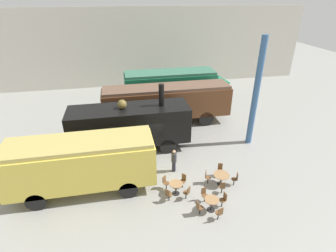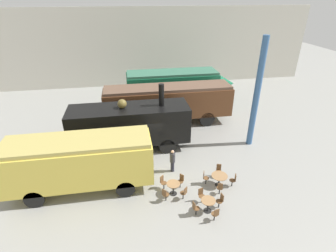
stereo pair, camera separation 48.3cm
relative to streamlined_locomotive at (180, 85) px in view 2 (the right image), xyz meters
The scene contains 23 objects.
ground_plane 10.08m from the streamlined_locomotive, 116.18° to the right, with size 80.00×80.00×0.00m, color gray.
backdrop_wall 8.68m from the streamlined_locomotive, 121.65° to the left, with size 44.00×0.15×9.00m.
streamlined_locomotive is the anchor object (origin of this frame).
passenger_coach_wooden 4.69m from the streamlined_locomotive, 114.59° to the right, with size 10.79×2.41×3.44m.
steam_locomotive 9.48m from the streamlined_locomotive, 124.25° to the right, with size 8.44×2.57×4.84m.
passenger_coach_vintage 14.52m from the streamlined_locomotive, 124.87° to the right, with size 8.10×2.56×3.30m.
cafe_table_near 13.77m from the streamlined_locomotive, 103.41° to the right, with size 0.78×0.78×0.74m.
cafe_table_mid 13.10m from the streamlined_locomotive, 91.39° to the right, with size 0.96×0.96×0.71m.
cafe_table_far 15.09m from the streamlined_locomotive, 96.16° to the right, with size 0.78×0.78×0.75m.
cafe_chair_0 13.37m from the streamlined_locomotive, 106.14° to the right, with size 0.40×0.40×0.87m.
cafe_chair_1 14.41m from the streamlined_locomotive, 105.09° to the right, with size 0.40×0.40×0.87m.
cafe_chair_2 14.21m from the streamlined_locomotive, 100.83° to the right, with size 0.40×0.40×0.87m.
cafe_chair_3 13.15m from the streamlined_locomotive, 101.56° to the right, with size 0.40×0.40×0.87m.
cafe_chair_4 13.93m from the streamlined_locomotive, 92.34° to the right, with size 0.37×0.39×0.87m.
cafe_chair_5 13.36m from the streamlined_locomotive, 87.84° to the right, with size 0.39×0.37×0.87m.
cafe_chair_6 12.29m from the streamlined_locomotive, 90.32° to the right, with size 0.37×0.39×0.87m.
cafe_chair_7 12.91m from the streamlined_locomotive, 95.06° to the right, with size 0.39×0.37×0.87m.
cafe_chair_8 14.88m from the streamlined_locomotive, 93.36° to the right, with size 0.38×0.36×0.87m.
cafe_chair_9 14.38m from the streamlined_locomotive, 97.11° to the right, with size 0.36×0.38×0.87m.
cafe_chair_10 15.35m from the streamlined_locomotive, 98.86° to the right, with size 0.38×0.36×0.87m.
cafe_chair_11 15.81m from the streamlined_locomotive, 95.29° to the right, with size 0.36×0.38×0.87m.
visitor_person 11.59m from the streamlined_locomotive, 104.20° to the right, with size 0.34×0.34×1.59m.
support_pillar 9.64m from the streamlined_locomotive, 67.31° to the right, with size 0.44×0.44×8.00m.
Camera 2 is at (-1.05, -15.93, 10.47)m, focal length 28.00 mm.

